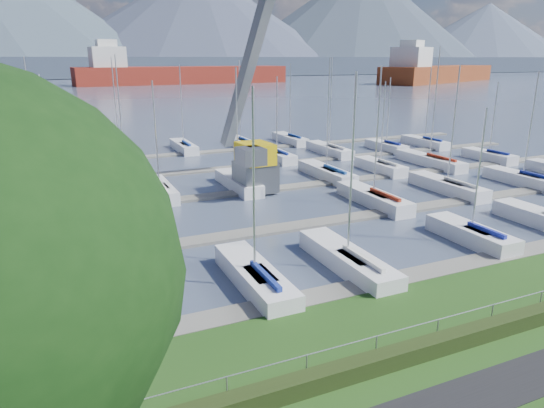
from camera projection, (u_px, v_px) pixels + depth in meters
path at (452, 405)px, 16.43m from camera, size 160.00×2.00×0.04m
water at (74, 82)px, 246.52m from camera, size 800.00×540.00×0.20m
hedge at (403, 355)px, 18.61m from camera, size 80.00×0.70×0.70m
fence at (398, 330)px, 18.71m from camera, size 80.00×0.04×0.04m
foothill at (67, 67)px, 305.88m from camera, size 900.00×80.00×12.00m
mountains at (68, 9)px, 362.25m from camera, size 1190.00×360.00×115.00m
docks at (206, 197)px, 41.86m from camera, size 90.00×41.60×0.25m
crane at (254, 128)px, 43.06m from camera, size 5.86×13.23×22.35m
cargo_ship_mid at (176, 75)px, 225.97m from camera, size 99.50×23.88×21.50m
cargo_ship_east at (436, 74)px, 240.75m from camera, size 91.06×52.95×21.50m
sailboat_fleet at (182, 129)px, 42.70m from camera, size 74.51×49.42×13.04m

